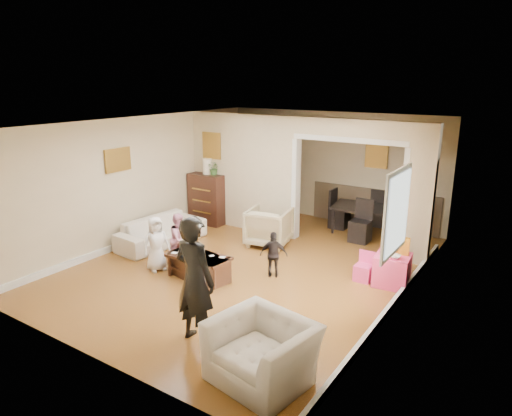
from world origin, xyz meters
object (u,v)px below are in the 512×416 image
Objects in this scene: sofa at (162,231)px; coffee_table at (199,267)px; coffee_cup at (201,255)px; dining_table at (371,220)px; child_toddler at (274,255)px; armchair_front at (262,352)px; dresser at (208,199)px; play_table at (392,270)px; adult_person at (195,280)px; cyan_cup at (387,253)px; child_kneel_a at (156,244)px; child_kneel_b at (180,239)px; armchair_back at (269,227)px; table_lamp at (207,166)px.

coffee_table is at bearing -111.97° from sofa.
sofa is 2.07m from coffee_cup.
dining_table is 2.09× the size of child_toddler.
armchair_front is 2.87m from coffee_cup.
sofa is 4.91m from armchair_front.
dresser reaches higher than sofa.
play_table is (4.73, -1.02, -0.33)m from dresser.
adult_person reaches higher than play_table.
adult_person is at bearing -116.65° from cyan_cup.
dining_table is at bearing -7.56° from child_kneel_a.
dining_table is (3.52, 1.36, -0.30)m from dresser.
coffee_table is 1.35× the size of child_toddler.
armchair_front is at bearing -129.47° from child_kneel_b.
armchair_back reaches higher than sofa.
armchair_front is 2.98m from coffee_table.
child_kneel_b reaches higher than play_table.
child_kneel_a is 0.47m from child_kneel_b.
child_kneel_b is (1.16, -2.27, -0.88)m from table_lamp.
coffee_table is 2.00× the size of play_table.
armchair_back is 0.86× the size of child_kneel_a.
cyan_cup reaches higher than sofa.
dresser reaches higher than child_kneel_a.
child_kneel_a reaches higher than armchair_back.
dining_table is 0.99× the size of adult_person.
child_toddler is at bearing -40.65° from child_kneel_a.
coffee_cup is (-2.31, 1.71, 0.10)m from armchair_front.
adult_person is (-1.16, 0.22, 0.50)m from armchair_front.
armchair_front is at bearing -92.23° from child_kneel_a.
adult_person reaches higher than armchair_back.
armchair_back is 0.50× the size of adult_person.
child_kneel_b is (-1.95, 1.83, -0.37)m from adult_person.
play_table is at bearing 177.78° from child_toddler.
child_toddler reaches higher than dining_table.
child_kneel_a is at bearing -173.99° from coffee_cup.
table_lamp reaches higher than armchair_back.
armchair_front is at bearing 92.48° from child_toddler.
child_toddler reaches higher than cyan_cup.
armchair_back reaches higher than play_table.
armchair_back is 1.05× the size of child_toddler.
armchair_front reaches higher than sofa.
dresser is at bearing 21.09° from child_kneel_b.
child_kneel_a is 1.22× the size of child_toddler.
sofa is at bearing 153.37° from coffee_cup.
armchair_front is at bearing -97.89° from play_table.
child_kneel_a is 2.10m from child_toddler.
dining_table is 1.71× the size of child_kneel_a.
armchair_front is at bearing -36.08° from coffee_table.
armchair_back is 0.88× the size of child_kneel_b.
dresser is 1.20× the size of child_kneel_a.
table_lamp is at bearing -25.52° from armchair_back.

